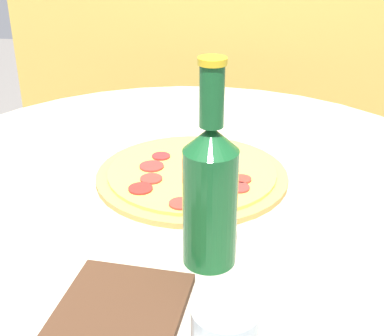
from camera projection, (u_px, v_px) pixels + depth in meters
table at (187, 265)px, 1.02m from camera, size 1.09×1.09×0.72m
pizza at (192, 174)px, 0.94m from camera, size 0.34×0.34×0.02m
beer_bottle at (210, 190)px, 0.68m from camera, size 0.07×0.07×0.28m
pizza_paddle at (112, 327)px, 0.60m from camera, size 0.15×0.31×0.02m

